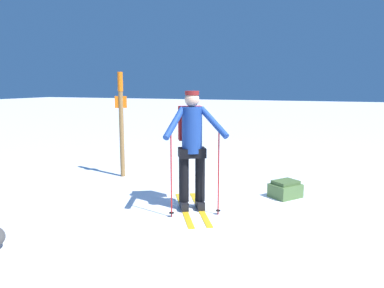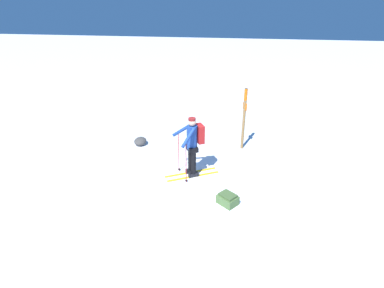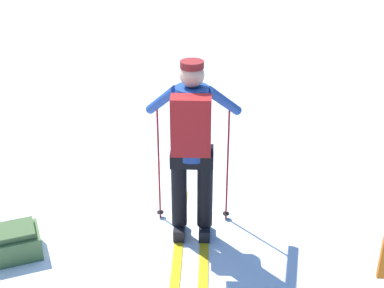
# 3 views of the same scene
# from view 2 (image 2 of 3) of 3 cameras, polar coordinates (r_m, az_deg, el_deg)

# --- Properties ---
(ground_plane) EXTENTS (80.00, 80.00, 0.00)m
(ground_plane) POSITION_cam_2_polar(r_m,az_deg,el_deg) (8.37, -0.01, -8.62)
(ground_plane) COLOR white
(skier) EXTENTS (1.18, 1.57, 1.81)m
(skier) POSITION_cam_2_polar(r_m,az_deg,el_deg) (8.55, 0.18, 0.20)
(skier) COLOR gold
(skier) RESTS_ON ground_plane
(dropped_backpack) EXTENTS (0.59, 0.61, 0.29)m
(dropped_backpack) POSITION_cam_2_polar(r_m,az_deg,el_deg) (7.81, 6.80, -10.39)
(dropped_backpack) COLOR #4C6B38
(dropped_backpack) RESTS_ON ground_plane
(trail_marker) EXTENTS (0.22, 0.14, 2.15)m
(trail_marker) POSITION_cam_2_polar(r_m,az_deg,el_deg) (10.30, 9.92, 5.56)
(trail_marker) COLOR olive
(trail_marker) RESTS_ON ground_plane
(rock_boulder) EXTENTS (0.51, 0.43, 0.28)m
(rock_boulder) POSITION_cam_2_polar(r_m,az_deg,el_deg) (10.99, -9.81, 0.53)
(rock_boulder) COLOR #474442
(rock_boulder) RESTS_ON ground_plane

